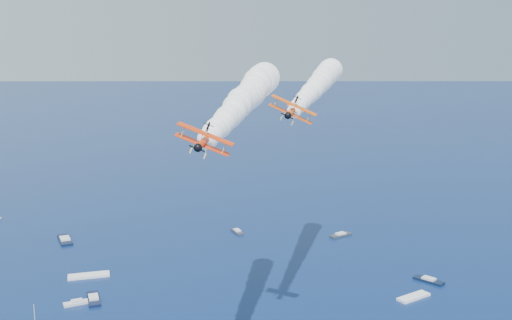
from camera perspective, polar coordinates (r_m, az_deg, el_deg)
biplane_lead at (r=121.94m, az=3.27°, el=4.42°), size 13.41×13.90×9.56m
biplane_trail at (r=82.03m, az=-4.85°, el=1.65°), size 11.13×11.31×7.61m
smoke_trail_lead at (r=152.74m, az=5.46°, el=6.69°), size 66.93×65.90×11.75m
smoke_trail_trail at (r=112.42m, az=-1.14°, el=5.54°), size 66.98×66.98×11.75m
spectator_boats at (r=191.28m, az=-20.57°, el=-11.17°), size 214.06×177.24×0.70m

